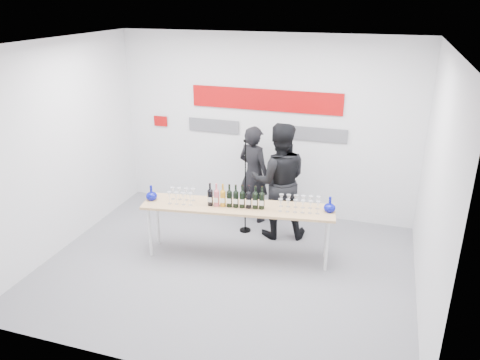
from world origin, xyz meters
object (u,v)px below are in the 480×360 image
object	(u,v)px
presenter_right	(279,181)
presenter_left	(254,174)
mic_stand	(245,204)
tasting_table	(238,210)

from	to	relation	value
presenter_right	presenter_left	bearing A→B (deg)	-56.22
presenter_left	presenter_right	world-z (taller)	presenter_right
mic_stand	presenter_right	bearing A→B (deg)	-1.89
presenter_right	mic_stand	xyz separation A→B (m)	(-0.52, -0.04, -0.44)
presenter_left	mic_stand	xyz separation A→B (m)	(-0.00, -0.47, -0.34)
tasting_table	mic_stand	size ratio (longest dim) A/B	1.77
presenter_right	mic_stand	size ratio (longest dim) A/B	1.18
tasting_table	presenter_left	size ratio (longest dim) A/B	1.69
tasting_table	presenter_right	distance (m)	0.92
presenter_right	tasting_table	bearing A→B (deg)	47.77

